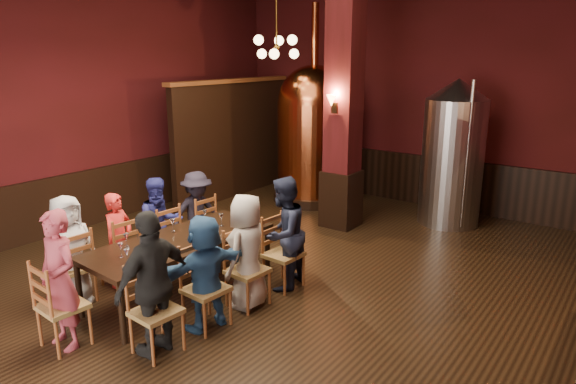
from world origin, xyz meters
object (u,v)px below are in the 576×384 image
Objects in this scene: dining_table at (180,244)px; person_1 at (119,240)px; person_2 at (160,224)px; person_0 at (70,250)px; copper_kettle at (314,132)px; rose_vase at (246,205)px; steel_vessel at (453,153)px.

dining_table is 1.95× the size of person_1.
person_2 is at bearing 158.78° from dining_table.
person_0 is (-0.91, -0.94, 0.00)m from dining_table.
copper_kettle reaches higher than person_1.
copper_kettle is 3.93m from rose_vase.
person_1 reaches higher than dining_table.
person_2 is (0.04, 0.66, 0.04)m from person_1.
person_1 is at bearing -131.47° from rose_vase.
copper_kettle is at bearing -11.18° from person_1.
rose_vase is (1.11, 1.26, 0.36)m from person_1.
steel_vessel is (2.82, 0.18, -0.14)m from copper_kettle.
dining_table is 5.18m from steel_vessel.
steel_vessel is (1.74, 4.84, 0.60)m from dining_table.
steel_vessel is at bearing -9.79° from person_2.
copper_kettle reaches higher than dining_table.
person_0 is 1.02× the size of person_2.
rose_vase is at bearing 79.95° from dining_table.
dining_table is 1.83× the size of person_2.
steel_vessel is at bearing 3.62° from copper_kettle.
person_1 is 0.66m from person_2.
person_1 is 0.32× the size of copper_kettle.
copper_kettle is 2.83m from steel_vessel.
person_2 is 4.35m from copper_kettle.
person_2 is 1.27m from rose_vase.
rose_vase is at bearing -55.11° from person_1.
copper_kettle reaches higher than person_2.
steel_vessel is (2.66, 5.79, 0.60)m from person_0.
person_0 is 0.53× the size of steel_vessel.
person_0 is at bearing -163.63° from person_2.
copper_kettle is at bearing -176.38° from steel_vessel.
rose_vase is (1.07, 0.60, 0.32)m from person_2.
person_1 is 0.49× the size of steel_vessel.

